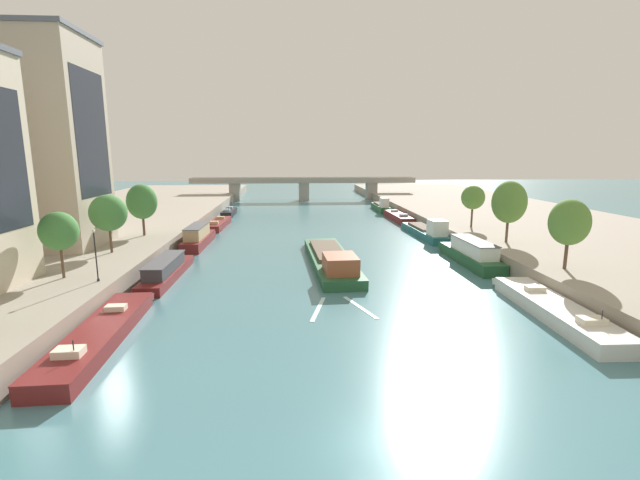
# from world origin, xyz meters

# --- Properties ---
(ground_plane) EXTENTS (400.00, 400.00, 0.00)m
(ground_plane) POSITION_xyz_m (0.00, 0.00, 0.00)
(ground_plane) COLOR teal
(quay_left) EXTENTS (36.00, 170.00, 2.09)m
(quay_left) POSITION_xyz_m (-37.14, 55.00, 1.05)
(quay_left) COLOR gray
(quay_left) RESTS_ON ground
(quay_right) EXTENTS (36.00, 170.00, 2.09)m
(quay_right) POSITION_xyz_m (37.14, 55.00, 1.05)
(quay_right) COLOR gray
(quay_right) RESTS_ON ground
(barge_midriver) EXTENTS (5.46, 22.87, 2.79)m
(barge_midriver) POSITION_xyz_m (0.82, 32.37, 0.84)
(barge_midriver) COLOR #235633
(barge_midriver) RESTS_ON ground
(wake_behind_barge) EXTENTS (5.59, 6.03, 0.03)m
(wake_behind_barge) POSITION_xyz_m (0.16, 18.09, 0.01)
(wake_behind_barge) COLOR silver
(wake_behind_barge) RESTS_ON ground
(moored_boat_left_downstream) EXTENTS (3.46, 16.68, 2.26)m
(moored_boat_left_downstream) POSITION_xyz_m (-17.23, 12.40, 0.60)
(moored_boat_left_downstream) COLOR maroon
(moored_boat_left_downstream) RESTS_ON ground
(moored_boat_left_second) EXTENTS (2.69, 14.37, 2.26)m
(moored_boat_left_second) POSITION_xyz_m (-16.95, 28.34, 0.94)
(moored_boat_left_second) COLOR maroon
(moored_boat_left_second) RESTS_ON ground
(moored_boat_left_far) EXTENTS (2.80, 12.82, 3.03)m
(moored_boat_left_far) POSITION_xyz_m (-17.02, 45.23, 1.26)
(moored_boat_left_far) COLOR maroon
(moored_boat_left_far) RESTS_ON ground
(moored_boat_left_upstream) EXTENTS (3.12, 13.68, 2.23)m
(moored_boat_left_upstream) POSITION_xyz_m (-16.78, 61.73, 0.59)
(moored_boat_left_upstream) COLOR maroon
(moored_boat_left_upstream) RESTS_ON ground
(moored_boat_left_gap_after) EXTENTS (2.21, 10.85, 2.41)m
(moored_boat_left_gap_after) POSITION_xyz_m (-16.78, 76.26, 0.69)
(moored_boat_left_gap_after) COLOR black
(moored_boat_left_gap_after) RESTS_ON ground
(moored_boat_right_near) EXTENTS (3.72, 16.46, 2.29)m
(moored_boat_right_near) POSITION_xyz_m (17.23, 14.93, 0.62)
(moored_boat_right_near) COLOR silver
(moored_boat_right_near) RESTS_ON ground
(moored_boat_right_gap_after) EXTENTS (3.11, 14.07, 2.99)m
(moored_boat_right_gap_after) POSITION_xyz_m (17.52, 32.38, 1.25)
(moored_boat_right_gap_after) COLOR #235633
(moored_boat_right_gap_after) RESTS_ON ground
(moored_boat_right_upstream) EXTENTS (3.62, 16.15, 3.39)m
(moored_boat_right_upstream) POSITION_xyz_m (17.45, 49.50, 0.98)
(moored_boat_right_upstream) COLOR #23666B
(moored_boat_right_upstream) RESTS_ON ground
(moored_boat_right_end) EXTENTS (2.88, 14.77, 2.40)m
(moored_boat_right_end) POSITION_xyz_m (17.32, 67.72, 0.68)
(moored_boat_right_end) COLOR maroon
(moored_boat_right_end) RESTS_ON ground
(moored_boat_right_far) EXTENTS (2.46, 13.05, 3.38)m
(moored_boat_right_far) POSITION_xyz_m (16.85, 81.98, 1.01)
(moored_boat_right_far) COLOR #235633
(moored_boat_right_far) RESTS_ON ground
(tree_left_second) EXTENTS (3.22, 3.22, 5.91)m
(tree_left_second) POSITION_xyz_m (-24.04, 21.79, 6.30)
(tree_left_second) COLOR brown
(tree_left_second) RESTS_ON quay_left
(tree_left_far) EXTENTS (3.96, 3.96, 6.45)m
(tree_left_far) POSITION_xyz_m (-23.82, 32.02, 6.53)
(tree_left_far) COLOR brown
(tree_left_far) RESTS_ON quay_left
(tree_left_midway) EXTENTS (3.94, 3.94, 6.88)m
(tree_left_midway) POSITION_xyz_m (-23.57, 42.51, 6.64)
(tree_left_midway) COLOR brown
(tree_left_midway) RESTS_ON quay_left
(tree_right_far) EXTENTS (3.68, 3.68, 6.69)m
(tree_right_far) POSITION_xyz_m (22.28, 21.82, 6.59)
(tree_right_far) COLOR brown
(tree_right_far) RESTS_ON quay_right
(tree_right_midway) EXTENTS (4.14, 4.14, 7.58)m
(tree_right_midway) POSITION_xyz_m (22.93, 34.80, 7.08)
(tree_right_midway) COLOR brown
(tree_right_midway) RESTS_ON quay_right
(tree_right_by_lamp) EXTENTS (3.41, 3.41, 6.23)m
(tree_right_by_lamp) POSITION_xyz_m (23.11, 46.06, 6.54)
(tree_right_by_lamp) COLOR brown
(tree_right_by_lamp) RESTS_ON quay_right
(lamppost_left_bank) EXTENTS (0.28, 0.28, 4.55)m
(lamppost_left_bank) POSITION_xyz_m (-20.56, 20.52, 4.59)
(lamppost_left_bank) COLOR black
(lamppost_left_bank) RESTS_ON quay_left
(building_left_middle) EXTENTS (14.66, 10.54, 24.13)m
(building_left_middle) POSITION_xyz_m (-33.60, 36.15, 14.17)
(building_left_middle) COLOR #B2A38E
(building_left_middle) RESTS_ON quay_left
(bridge_far) EXTENTS (62.28, 4.40, 6.38)m
(bridge_far) POSITION_xyz_m (0.00, 106.80, 4.08)
(bridge_far) COLOR gray
(bridge_far) RESTS_ON ground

